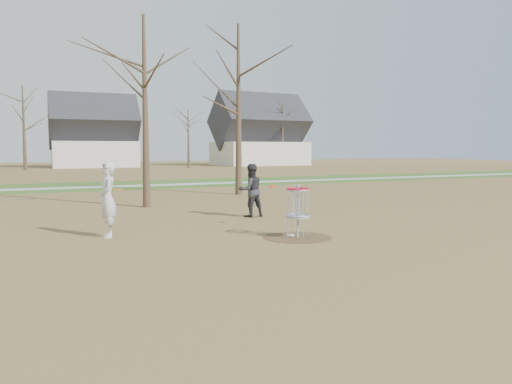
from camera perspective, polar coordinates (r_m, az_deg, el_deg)
ground at (r=13.18m, az=4.78°, el=-5.21°), size 160.00×160.00×0.00m
green_band at (r=32.94m, az=-13.87°, el=0.81°), size 160.00×8.00×0.01m
footpath at (r=31.97m, az=-13.51°, el=0.71°), size 160.00×1.50×0.01m
dirt_circle at (r=13.17m, az=4.78°, el=-5.18°), size 1.80×1.80×0.01m
player_standing at (r=13.62m, az=-16.60°, el=-0.83°), size 0.52×0.75×1.99m
player_throwing at (r=16.99m, az=-0.60°, el=0.19°), size 0.89×0.70×1.81m
disc_grounded at (r=13.37m, az=3.97°, el=-4.96°), size 0.22×0.22×0.02m
discs_in_play at (r=14.01m, az=-6.04°, el=0.50°), size 4.67×0.41×0.08m
disc_golf_basket at (r=13.04m, az=4.81°, el=-1.25°), size 0.64×0.64×1.35m
bare_trees at (r=47.82m, az=-15.47°, el=8.44°), size 52.62×44.98×9.00m
houses_row at (r=64.69m, az=-15.78°, el=5.87°), size 56.51×10.01×7.26m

